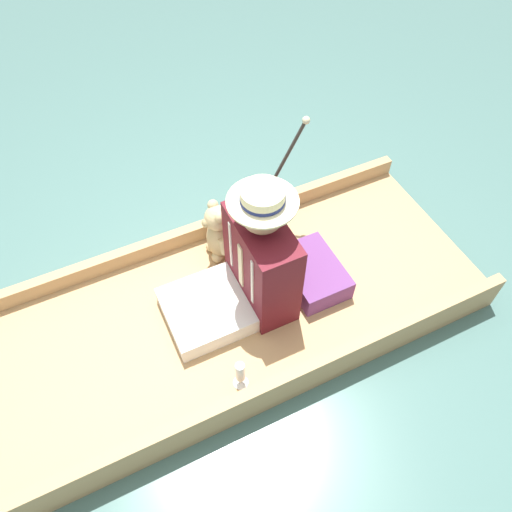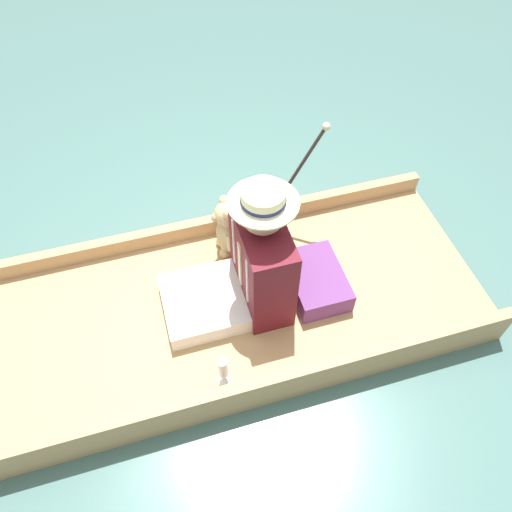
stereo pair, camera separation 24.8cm
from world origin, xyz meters
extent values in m
plane|color=#476B66|center=(0.00, 0.00, 0.00)|extent=(16.00, 16.00, 0.00)
cube|color=tan|center=(0.00, 0.00, 0.07)|extent=(1.13, 2.77, 0.14)
cube|color=tan|center=(-0.54, 0.00, 0.19)|extent=(0.06, 2.77, 0.11)
cube|color=tan|center=(0.54, 0.00, 0.19)|extent=(0.06, 2.77, 0.11)
cube|color=#6B3875|center=(-0.04, -0.47, 0.20)|extent=(0.41, 0.29, 0.14)
cube|color=white|center=(0.00, 0.16, 0.19)|extent=(0.42, 0.43, 0.11)
cube|color=#5B141E|center=(0.00, -0.17, 0.42)|extent=(0.47, 0.23, 0.57)
cube|color=beige|center=(0.00, -0.05, 0.46)|extent=(0.04, 0.01, 0.31)
cube|color=white|center=(-0.13, -0.05, 0.49)|extent=(0.02, 0.01, 0.34)
cube|color=white|center=(0.13, -0.05, 0.49)|extent=(0.02, 0.01, 0.34)
sphere|color=tan|center=(0.00, -0.17, 0.81)|extent=(0.21, 0.21, 0.21)
cylinder|color=beige|center=(0.00, -0.17, 0.88)|extent=(0.33, 0.33, 0.01)
cylinder|color=beige|center=(0.00, -0.17, 0.91)|extent=(0.20, 0.20, 0.06)
cylinder|color=navy|center=(0.00, -0.17, 0.89)|extent=(0.21, 0.21, 0.02)
ellipsoid|color=tan|center=(0.37, -0.08, 0.26)|extent=(0.17, 0.14, 0.25)
sphere|color=tan|center=(0.37, -0.08, 0.44)|extent=(0.14, 0.14, 0.14)
sphere|color=tan|center=(0.37, -0.02, 0.43)|extent=(0.06, 0.06, 0.06)
sphere|color=tan|center=(0.32, -0.08, 0.50)|extent=(0.06, 0.06, 0.06)
sphere|color=tan|center=(0.42, -0.08, 0.50)|extent=(0.06, 0.06, 0.06)
cylinder|color=tan|center=(0.28, -0.08, 0.31)|extent=(0.10, 0.06, 0.11)
cylinder|color=tan|center=(0.46, -0.08, 0.31)|extent=(0.10, 0.06, 0.11)
sphere|color=tan|center=(0.32, -0.04, 0.17)|extent=(0.07, 0.07, 0.07)
sphere|color=tan|center=(0.41, -0.04, 0.17)|extent=(0.07, 0.07, 0.07)
cylinder|color=silver|center=(-0.43, 0.15, 0.14)|extent=(0.08, 0.08, 0.01)
cylinder|color=silver|center=(-0.43, 0.15, 0.17)|extent=(0.01, 0.01, 0.06)
cylinder|color=silver|center=(-0.43, 0.15, 0.27)|extent=(0.05, 0.05, 0.13)
cylinder|color=#2D2823|center=(0.47, -0.48, 0.49)|extent=(0.02, 0.37, 0.71)
sphere|color=beige|center=(0.47, -0.65, 0.84)|extent=(0.04, 0.04, 0.04)
camera|label=1|loc=(-1.37, 0.52, 2.47)|focal=35.00mm
camera|label=2|loc=(-1.46, 0.29, 2.47)|focal=35.00mm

